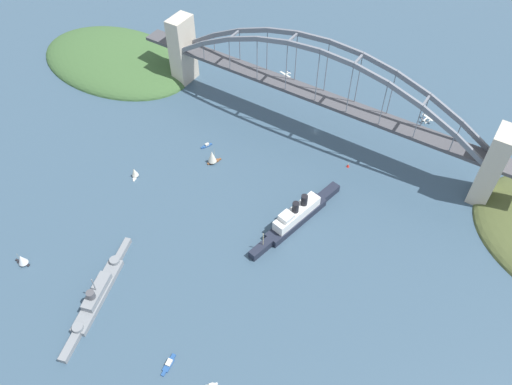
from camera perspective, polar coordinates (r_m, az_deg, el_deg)
The scene contains 13 objects.
ground_plane at distance 371.04m, azimuth 6.70°, elevation 6.97°, with size 1400.00×1400.00×0.00m, color #385166.
harbor_arch_bridge at distance 352.31m, azimuth 7.13°, elevation 10.62°, with size 295.84×19.86×70.77m.
headland_east_shore at distance 453.17m, azimuth -15.09°, elevation 14.08°, with size 140.36×91.44×22.95m.
ocean_liner at distance 306.44m, azimuth 4.62°, elevation -2.66°, with size 21.83×76.81×19.04m.
naval_cruiser at distance 290.23m, azimuth -17.48°, elevation -10.95°, with size 26.82×75.06×17.28m.
seaplane_taxiing_near_bridge at distance 395.65m, azimuth 18.70°, elevation 7.86°, with size 9.75×8.31×4.86m.
seaplane_second_in_formation at distance 419.37m, azimuth 3.39°, elevation 13.08°, with size 11.01×8.21×4.96m.
small_boat_0 at distance 265.93m, azimuth -9.84°, elevation -18.54°, with size 4.19×12.07×2.00m.
small_boat_2 at distance 357.27m, azimuth -5.59°, elevation 5.31°, with size 4.80×8.29×2.17m.
small_boat_3 at distance 317.31m, azimuth -24.92°, elevation -6.89°, with size 9.82×6.01×8.83m.
small_boat_4 at distance 341.97m, azimuth -13.54°, elevation 2.22°, with size 6.03×7.75×8.06m.
small_boat_6 at distance 341.60m, azimuth -4.96°, elevation 4.06°, with size 7.66×9.84×12.24m.
channel_marker_buoy at distance 346.30m, azimuth 10.34°, elevation 3.01°, with size 2.20×2.20×2.75m.
Camera 1 is at (-112.76, 257.67, 242.00)m, focal length 35.44 mm.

